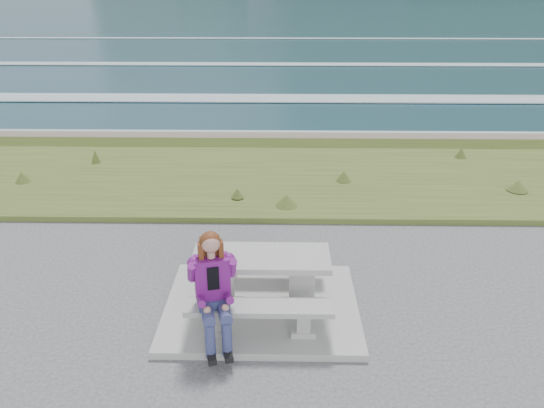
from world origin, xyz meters
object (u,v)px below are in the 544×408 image
object	(u,v)px
bench_landward	(259,312)
bench_seaward	(263,256)
seated_woman	(215,306)
picnic_table	(261,266)

from	to	relation	value
bench_landward	bench_seaward	size ratio (longest dim) A/B	1.00
bench_landward	bench_seaward	bearing A→B (deg)	90.00
bench_seaward	seated_woman	xyz separation A→B (m)	(-0.52, -1.53, 0.17)
picnic_table	bench_seaward	bearing A→B (deg)	90.00
bench_seaward	seated_woman	size ratio (longest dim) A/B	1.27
picnic_table	bench_seaward	size ratio (longest dim) A/B	1.00
picnic_table	bench_landward	xyz separation A→B (m)	(0.00, -0.70, -0.23)
picnic_table	bench_seaward	world-z (taller)	picnic_table
bench_landward	bench_seaward	xyz separation A→B (m)	(0.00, 1.40, 0.00)
seated_woman	bench_seaward	bearing A→B (deg)	57.42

